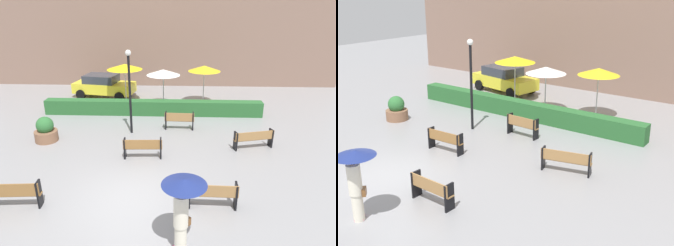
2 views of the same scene
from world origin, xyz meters
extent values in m
plane|color=gray|center=(0.00, 0.00, 0.00)|extent=(60.00, 60.00, 0.00)
cube|color=#9E7242|center=(2.74, -0.36, 0.46)|extent=(1.59, 0.31, 0.04)
cube|color=#9E7242|center=(2.74, -0.52, 0.68)|extent=(1.59, 0.07, 0.40)
cube|color=black|center=(2.01, -0.37, 0.44)|extent=(0.07, 0.38, 0.88)
cube|color=black|center=(3.47, -0.40, 0.44)|extent=(0.07, 0.38, 0.88)
cube|color=#9E7242|center=(4.99, 4.04, 0.44)|extent=(1.84, 0.68, 0.04)
cube|color=#9E7242|center=(5.02, 3.90, 0.66)|extent=(1.79, 0.48, 0.39)
cube|color=black|center=(4.16, 3.82, 0.43)|extent=(0.14, 0.36, 0.86)
cube|color=black|center=(5.82, 4.22, 0.43)|extent=(0.14, 0.36, 0.86)
cube|color=#9E7242|center=(1.64, 6.21, 0.48)|extent=(1.54, 0.32, 0.04)
cube|color=#9E7242|center=(1.64, 6.05, 0.71)|extent=(1.53, 0.09, 0.43)
cube|color=black|center=(0.93, 6.21, 0.46)|extent=(0.07, 0.37, 0.93)
cube|color=black|center=(2.35, 6.16, 0.46)|extent=(0.07, 0.37, 0.93)
cube|color=olive|center=(0.12, 2.91, 0.46)|extent=(1.65, 0.34, 0.04)
cube|color=olive|center=(0.13, 2.76, 0.68)|extent=(1.64, 0.12, 0.41)
cube|color=black|center=(-0.64, 2.85, 0.44)|extent=(0.08, 0.36, 0.88)
cube|color=black|center=(0.88, 2.93, 0.44)|extent=(0.08, 0.36, 0.88)
cube|color=olive|center=(-3.58, -0.62, 0.44)|extent=(1.72, 0.38, 0.04)
cube|color=olive|center=(-3.56, -0.76, 0.69)|extent=(1.70, 0.18, 0.45)
cube|color=black|center=(-2.78, -0.57, 0.46)|extent=(0.09, 0.34, 0.91)
cylinder|color=silver|center=(1.73, -2.33, 0.42)|extent=(0.32, 0.32, 0.84)
cylinder|color=silver|center=(1.73, -2.33, 1.29)|extent=(0.38, 0.38, 0.91)
sphere|color=tan|center=(1.73, -2.33, 1.85)|extent=(0.21, 0.21, 0.21)
cube|color=brown|center=(1.86, -2.16, 0.89)|extent=(0.27, 0.26, 0.22)
cylinder|color=black|center=(1.80, -2.26, 1.63)|extent=(0.02, 0.02, 0.90)
cone|color=navy|center=(1.80, -2.26, 2.08)|extent=(1.14, 1.14, 0.16)
cylinder|color=brown|center=(-4.71, 4.43, 0.26)|extent=(1.07, 1.07, 0.51)
sphere|color=#2D6B33|center=(-4.71, 4.43, 0.81)|extent=(0.80, 0.80, 0.80)
cylinder|color=black|center=(-0.79, 5.60, 1.95)|extent=(0.12, 0.12, 3.91)
sphere|color=white|center=(-0.79, 5.60, 4.03)|extent=(0.28, 0.28, 0.28)
cylinder|color=silver|center=(-1.94, 10.65, 1.21)|extent=(0.06, 0.06, 2.42)
cone|color=yellow|center=(-1.94, 10.65, 2.42)|extent=(2.29, 2.29, 0.35)
cylinder|color=silver|center=(0.60, 9.79, 1.13)|extent=(0.06, 0.06, 2.26)
cone|color=white|center=(0.60, 9.79, 2.26)|extent=(2.08, 2.08, 0.35)
cylinder|color=silver|center=(3.16, 10.49, 1.19)|extent=(0.06, 0.06, 2.38)
cone|color=yellow|center=(3.16, 10.49, 2.38)|extent=(2.05, 2.05, 0.35)
cube|color=#28602D|center=(0.05, 8.40, 0.43)|extent=(12.80, 0.70, 0.86)
cube|color=#846656|center=(0.00, 16.00, 5.05)|extent=(28.00, 1.20, 10.10)
cube|color=yellow|center=(-3.72, 12.10, 0.67)|extent=(4.44, 2.46, 0.70)
cube|color=#333842|center=(-3.92, 12.14, 1.29)|extent=(2.45, 1.97, 0.55)
cylinder|color=black|center=(-2.16, 12.72, 0.32)|extent=(0.67, 0.33, 0.64)
cylinder|color=black|center=(-2.47, 10.99, 0.32)|extent=(0.67, 0.33, 0.64)
cylinder|color=black|center=(-4.97, 13.22, 0.32)|extent=(0.67, 0.33, 0.64)
cylinder|color=black|center=(-5.28, 11.49, 0.32)|extent=(0.67, 0.33, 0.64)
camera|label=1|loc=(1.67, -8.54, 6.05)|focal=32.23mm
camera|label=2|loc=(11.39, -8.30, 6.53)|focal=44.68mm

